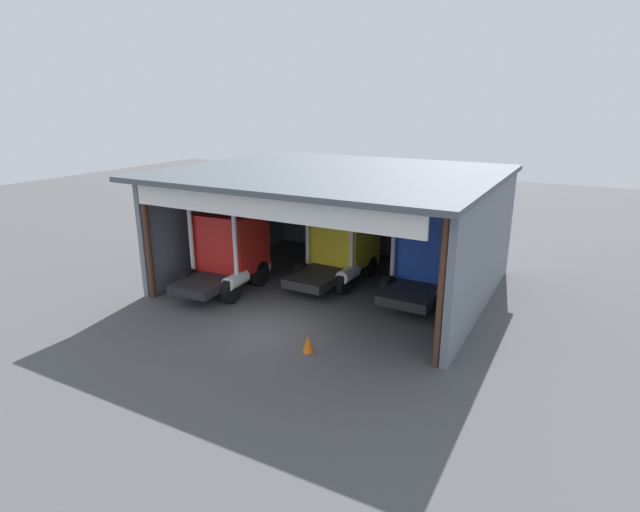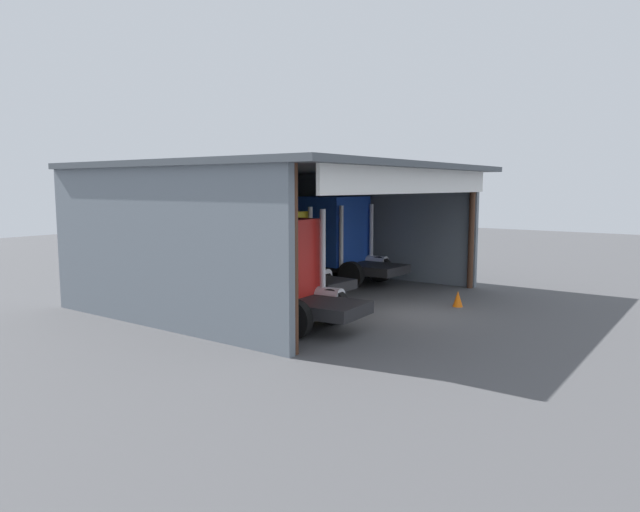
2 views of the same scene
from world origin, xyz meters
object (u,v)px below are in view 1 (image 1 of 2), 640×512
(oil_drum, at_px, (412,258))
(traffic_cone, at_px, (308,344))
(truck_blue_yard_outside, at_px, (431,250))
(truck_red_left_bay, at_px, (229,249))
(tool_cart, at_px, (408,253))
(truck_yellow_center_bay, at_px, (342,242))

(oil_drum, bearing_deg, traffic_cone, -90.53)
(truck_blue_yard_outside, bearing_deg, truck_red_left_bay, -157.11)
(truck_red_left_bay, relative_size, traffic_cone, 8.21)
(truck_red_left_bay, distance_m, tool_cart, 8.95)
(truck_blue_yard_outside, xyz_separation_m, tool_cart, (-2.25, 3.87, -1.50))
(truck_yellow_center_bay, distance_m, traffic_cone, 7.27)
(truck_blue_yard_outside, distance_m, tool_cart, 4.72)
(truck_red_left_bay, distance_m, oil_drum, 8.83)
(oil_drum, distance_m, tool_cart, 0.66)
(truck_red_left_bay, bearing_deg, tool_cart, 47.51)
(truck_red_left_bay, height_order, truck_blue_yard_outside, truck_blue_yard_outside)
(tool_cart, xyz_separation_m, traffic_cone, (0.31, -10.40, -0.22))
(oil_drum, bearing_deg, truck_red_left_bay, -132.78)
(oil_drum, bearing_deg, truck_yellow_center_bay, -126.17)
(truck_yellow_center_bay, relative_size, oil_drum, 5.90)
(truck_blue_yard_outside, height_order, tool_cart, truck_blue_yard_outside)
(truck_yellow_center_bay, distance_m, truck_blue_yard_outside, 4.14)
(truck_blue_yard_outside, relative_size, tool_cart, 4.84)
(truck_yellow_center_bay, xyz_separation_m, oil_drum, (2.27, 3.11, -1.28))
(truck_red_left_bay, relative_size, tool_cart, 4.60)
(truck_yellow_center_bay, distance_m, oil_drum, 4.05)
(truck_yellow_center_bay, bearing_deg, truck_blue_yard_outside, -1.63)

